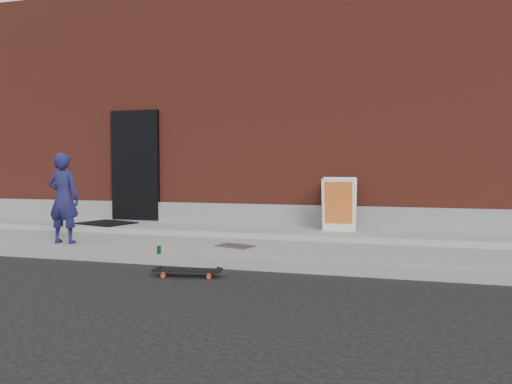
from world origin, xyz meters
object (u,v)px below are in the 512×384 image
(child, at_px, (64,198))
(skateboard, at_px, (188,271))
(pizza_sign, at_px, (339,204))
(soda_can, at_px, (159,250))

(child, relative_size, skateboard, 1.69)
(skateboard, relative_size, pizza_sign, 0.91)
(skateboard, relative_size, soda_can, 7.58)
(skateboard, bearing_deg, pizza_sign, 62.99)
(pizza_sign, bearing_deg, skateboard, -117.01)
(skateboard, xyz_separation_m, soda_can, (-0.70, 0.61, 0.13))
(child, distance_m, skateboard, 2.95)
(skateboard, distance_m, soda_can, 0.94)
(child, bearing_deg, skateboard, 155.24)
(skateboard, xyz_separation_m, pizza_sign, (1.55, 3.05, 0.64))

